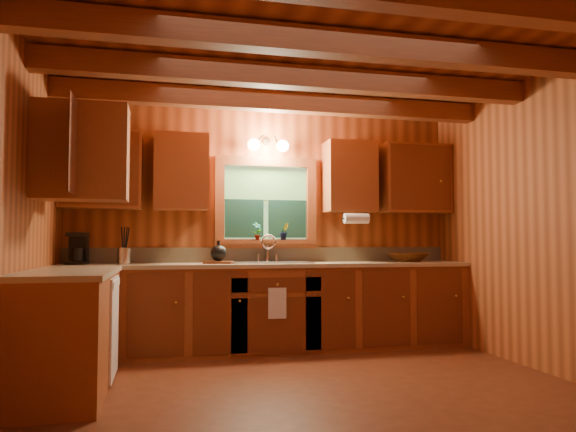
{
  "coord_description": "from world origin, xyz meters",
  "views": [
    {
      "loc": [
        -1.09,
        -3.89,
        1.1
      ],
      "look_at": [
        0.0,
        0.8,
        1.35
      ],
      "focal_mm": 33.44,
      "sensor_mm": 36.0,
      "label": 1
    }
  ],
  "objects_px": {
    "sink": "(271,267)",
    "coffee_maker": "(78,249)",
    "cutting_board": "(219,262)",
    "wicker_basket": "(407,257)"
  },
  "relations": [
    {
      "from": "sink",
      "to": "coffee_maker",
      "type": "relative_size",
      "value": 2.67
    },
    {
      "from": "sink",
      "to": "cutting_board",
      "type": "xyz_separation_m",
      "value": [
        -0.55,
        -0.07,
        0.06
      ]
    },
    {
      "from": "cutting_board",
      "to": "wicker_basket",
      "type": "relative_size",
      "value": 0.7
    },
    {
      "from": "coffee_maker",
      "to": "wicker_basket",
      "type": "height_order",
      "value": "coffee_maker"
    },
    {
      "from": "coffee_maker",
      "to": "cutting_board",
      "type": "distance_m",
      "value": 1.36
    },
    {
      "from": "coffee_maker",
      "to": "cutting_board",
      "type": "height_order",
      "value": "coffee_maker"
    },
    {
      "from": "cutting_board",
      "to": "sink",
      "type": "bearing_deg",
      "value": 21.79
    },
    {
      "from": "cutting_board",
      "to": "wicker_basket",
      "type": "height_order",
      "value": "wicker_basket"
    },
    {
      "from": "sink",
      "to": "coffee_maker",
      "type": "xyz_separation_m",
      "value": [
        -1.9,
        0.03,
        0.2
      ]
    },
    {
      "from": "sink",
      "to": "wicker_basket",
      "type": "bearing_deg",
      "value": -0.92
    }
  ]
}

